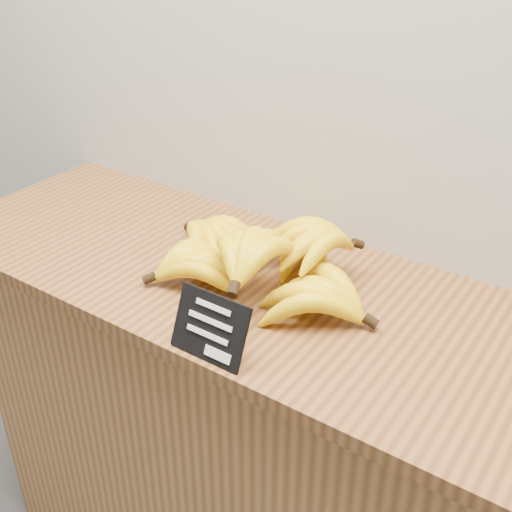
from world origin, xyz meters
name	(u,v)px	position (x,y,z in m)	size (l,w,h in m)	color
counter	(268,457)	(0.11, 2.75, 0.45)	(1.35, 0.50, 0.90)	#986531
counter_top	(270,291)	(0.11, 2.75, 0.92)	(1.58, 0.54, 0.03)	brown
chalkboard_sign	(210,327)	(0.14, 2.52, 0.98)	(0.14, 0.01, 0.11)	black
banana_pile	(265,259)	(0.09, 2.75, 0.98)	(0.51, 0.37, 0.13)	yellow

